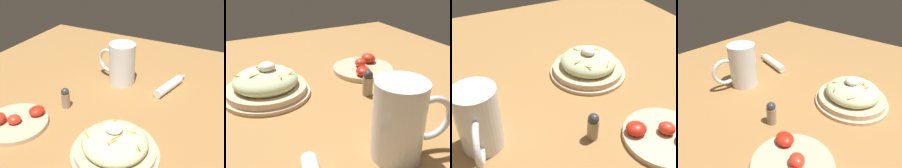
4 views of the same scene
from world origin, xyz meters
TOP-DOWN VIEW (x-y plane):
  - ground_plane at (0.00, 0.00)m, footprint 1.43×1.43m
  - salad_plate at (0.07, -0.13)m, footprint 0.24×0.24m
  - beer_mug at (-0.08, 0.24)m, footprint 0.16×0.10m
  - tomato_plate at (-0.25, -0.15)m, footprint 0.20×0.20m
  - salt_shaker at (-0.17, 0.00)m, footprint 0.03×0.03m

SIDE VIEW (x-z plane):
  - ground_plane at x=0.00m, z-range 0.00..0.00m
  - tomato_plate at x=-0.25m, z-range -0.01..0.04m
  - salad_plate at x=0.07m, z-range -0.02..0.08m
  - salt_shaker at x=-0.17m, z-range 0.00..0.07m
  - beer_mug at x=-0.08m, z-range -0.01..0.15m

